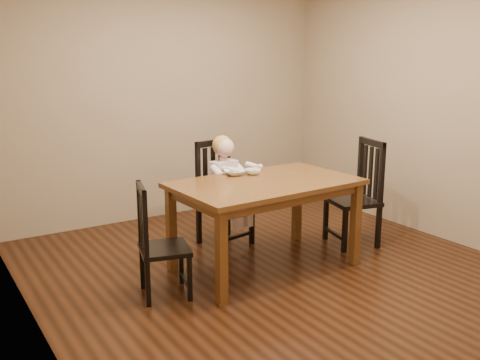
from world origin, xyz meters
TOP-DOWN VIEW (x-y plane):
  - room at (0.00, 0.00)m, footprint 4.01×4.01m
  - dining_table at (-0.02, 0.02)m, footprint 1.64×1.02m
  - chair_child at (-0.01, 0.79)m, footprint 0.52×0.50m
  - chair_left at (-1.06, -0.01)m, footprint 0.47×0.48m
  - chair_right at (1.13, 0.03)m, footprint 0.54×0.55m
  - toddler at (0.00, 0.74)m, footprint 0.42×0.49m
  - bowl_peas at (-0.12, 0.37)m, footprint 0.21×0.21m
  - bowl_veg at (0.04, 0.31)m, footprint 0.17×0.17m
  - fork at (-0.16, 0.35)m, footprint 0.08×0.12m

SIDE VIEW (x-z plane):
  - chair_left at x=-1.06m, z-range -0.02..0.90m
  - chair_child at x=-0.01m, z-range -0.02..1.02m
  - chair_right at x=1.13m, z-range -0.02..1.04m
  - toddler at x=0.00m, z-range 0.36..0.96m
  - dining_table at x=-0.02m, z-range 0.31..1.11m
  - bowl_peas at x=-0.12m, z-range 0.80..0.85m
  - bowl_veg at x=0.04m, z-range 0.80..0.85m
  - fork at x=-0.16m, z-range 0.82..0.87m
  - room at x=0.00m, z-range 0.00..2.71m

